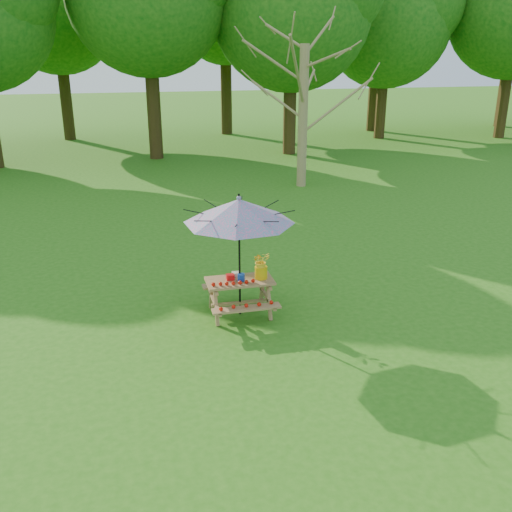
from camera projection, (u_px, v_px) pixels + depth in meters
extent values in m
plane|color=#296B14|center=(317.00, 504.00, 6.08)|extent=(120.00, 120.00, 0.00)
cylinder|color=olive|center=(303.00, 118.00, 19.20)|extent=(0.38, 0.38, 4.69)
cube|color=#977044|center=(240.00, 281.00, 10.20)|extent=(1.20, 0.62, 0.04)
cube|color=#977044|center=(247.00, 308.00, 9.80)|extent=(1.20, 0.22, 0.04)
cube|color=#977044|center=(234.00, 284.00, 10.81)|extent=(1.20, 0.22, 0.04)
cylinder|color=black|center=(239.00, 256.00, 10.04)|extent=(0.04, 0.04, 2.25)
cone|color=teal|center=(239.00, 211.00, 9.75)|extent=(2.38, 2.38, 0.42)
sphere|color=teal|center=(239.00, 198.00, 9.68)|extent=(0.08, 0.08, 0.08)
cube|color=red|center=(230.00, 277.00, 10.19)|extent=(0.14, 0.12, 0.10)
cylinder|color=#143FA9|center=(241.00, 277.00, 10.14)|extent=(0.13, 0.13, 0.13)
cube|color=silver|center=(236.00, 274.00, 10.37)|extent=(0.13, 0.13, 0.07)
cylinder|color=#DFAF0B|center=(261.00, 272.00, 10.23)|extent=(0.23, 0.23, 0.23)
imported|color=yellow|center=(261.00, 261.00, 10.15)|extent=(0.36, 0.32, 0.34)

